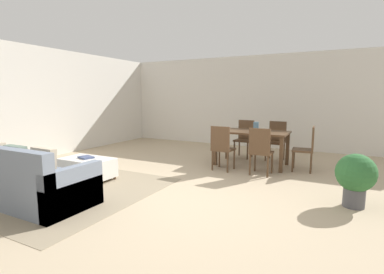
# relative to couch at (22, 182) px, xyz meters

# --- Properties ---
(ground_plane) EXTENTS (10.80, 10.80, 0.00)m
(ground_plane) POSITION_rel_couch_xyz_m (1.98, 1.12, -0.30)
(ground_plane) COLOR tan
(wall_back) EXTENTS (9.00, 0.12, 2.70)m
(wall_back) POSITION_rel_couch_xyz_m (1.98, 6.12, 1.05)
(wall_back) COLOR silver
(wall_back) RESTS_ON ground_plane
(wall_left) EXTENTS (0.12, 11.00, 2.70)m
(wall_left) POSITION_rel_couch_xyz_m (-2.52, 1.62, 1.05)
(wall_left) COLOR silver
(wall_left) RESTS_ON ground_plane
(area_rug) EXTENTS (3.00, 2.80, 0.01)m
(area_rug) POSITION_rel_couch_xyz_m (-0.01, 0.64, -0.29)
(area_rug) COLOR gray
(area_rug) RESTS_ON ground_plane
(couch) EXTENTS (2.15, 0.90, 0.86)m
(couch) POSITION_rel_couch_xyz_m (0.00, 0.00, 0.00)
(couch) COLOR slate
(couch) RESTS_ON ground_plane
(ottoman_table) EXTENTS (0.96, 0.57, 0.40)m
(ottoman_table) POSITION_rel_couch_xyz_m (-0.03, 1.23, -0.07)
(ottoman_table) COLOR silver
(ottoman_table) RESTS_ON ground_plane
(dining_table) EXTENTS (1.53, 0.85, 0.76)m
(dining_table) POSITION_rel_couch_xyz_m (2.31, 3.73, 0.36)
(dining_table) COLOR #513823
(dining_table) RESTS_ON ground_plane
(dining_chair_near_left) EXTENTS (0.42, 0.42, 0.92)m
(dining_chair_near_left) POSITION_rel_couch_xyz_m (1.91, 2.97, 0.22)
(dining_chair_near_left) COLOR #513823
(dining_chair_near_left) RESTS_ON ground_plane
(dining_chair_near_right) EXTENTS (0.41, 0.41, 0.92)m
(dining_chair_near_right) POSITION_rel_couch_xyz_m (2.69, 2.97, 0.22)
(dining_chair_near_right) COLOR #513823
(dining_chair_near_right) RESTS_ON ground_plane
(dining_chair_far_left) EXTENTS (0.42, 0.42, 0.92)m
(dining_chair_far_left) POSITION_rel_couch_xyz_m (1.91, 4.50, 0.22)
(dining_chair_far_left) COLOR #513823
(dining_chair_far_left) RESTS_ON ground_plane
(dining_chair_far_right) EXTENTS (0.43, 0.43, 0.92)m
(dining_chair_far_right) POSITION_rel_couch_xyz_m (2.68, 4.51, 0.22)
(dining_chair_far_right) COLOR #513823
(dining_chair_far_right) RESTS_ON ground_plane
(dining_chair_head_east) EXTENTS (0.43, 0.43, 0.92)m
(dining_chair_head_east) POSITION_rel_couch_xyz_m (3.45, 3.71, 0.22)
(dining_chair_head_east) COLOR #513823
(dining_chair_head_east) RESTS_ON ground_plane
(vase_centerpiece) EXTENTS (0.11, 0.11, 0.20)m
(vase_centerpiece) POSITION_rel_couch_xyz_m (2.40, 3.71, 0.56)
(vase_centerpiece) COLOR slate
(vase_centerpiece) RESTS_ON dining_table
(book_on_ottoman) EXTENTS (0.30, 0.26, 0.03)m
(book_on_ottoman) POSITION_rel_couch_xyz_m (-0.05, 1.24, 0.12)
(book_on_ottoman) COLOR #3F4C72
(book_on_ottoman) RESTS_ON ottoman_table
(potted_plant) EXTENTS (0.52, 0.52, 0.74)m
(potted_plant) POSITION_rel_couch_xyz_m (4.25, 1.98, 0.14)
(potted_plant) COLOR #4C4C51
(potted_plant) RESTS_ON ground_plane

